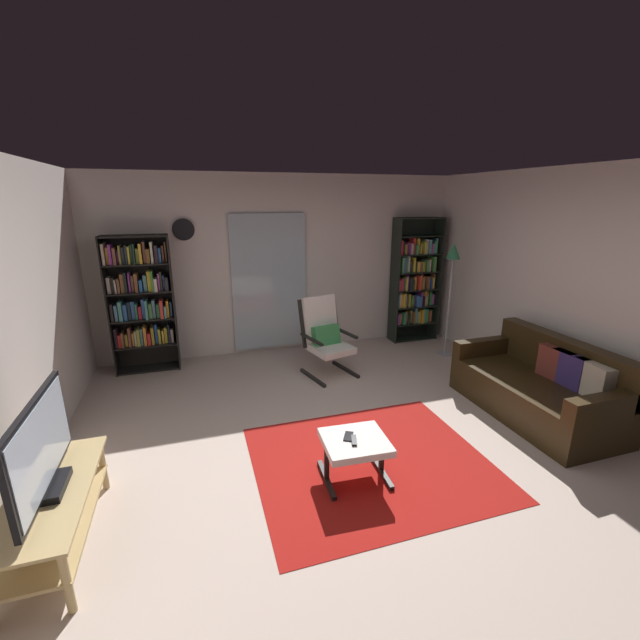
% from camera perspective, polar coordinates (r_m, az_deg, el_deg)
% --- Properties ---
extents(ground_plane, '(7.02, 7.02, 0.00)m').
position_cam_1_polar(ground_plane, '(4.04, 4.76, -17.36)').
color(ground_plane, beige).
extents(wall_back, '(5.60, 0.06, 2.60)m').
position_cam_1_polar(wall_back, '(6.21, -5.14, 7.62)').
color(wall_back, silver).
rests_on(wall_back, ground).
extents(wall_right, '(0.06, 6.00, 2.60)m').
position_cam_1_polar(wall_right, '(5.15, 34.24, 3.01)').
color(wall_right, silver).
rests_on(wall_right, ground).
extents(glass_door_panel, '(1.10, 0.01, 2.00)m').
position_cam_1_polar(glass_door_panel, '(6.14, -7.01, 5.10)').
color(glass_door_panel, silver).
extents(area_rug, '(2.03, 1.75, 0.01)m').
position_cam_1_polar(area_rug, '(3.89, 7.08, -18.91)').
color(area_rug, '#A31813').
rests_on(area_rug, ground).
extents(tv_stand, '(0.48, 1.19, 0.44)m').
position_cam_1_polar(tv_stand, '(3.42, -33.05, -21.35)').
color(tv_stand, tan).
rests_on(tv_stand, ground).
extents(television, '(0.20, 1.03, 0.62)m').
position_cam_1_polar(television, '(3.20, -34.19, -14.65)').
color(television, black).
rests_on(television, tv_stand).
extents(bookshelf_near_tv, '(0.81, 0.30, 1.81)m').
position_cam_1_polar(bookshelf_near_tv, '(5.87, -23.61, 2.77)').
color(bookshelf_near_tv, black).
rests_on(bookshelf_near_tv, ground).
extents(bookshelf_near_sofa, '(0.76, 0.30, 1.97)m').
position_cam_1_polar(bookshelf_near_sofa, '(6.82, 12.93, 5.17)').
color(bookshelf_near_sofa, black).
rests_on(bookshelf_near_sofa, ground).
extents(leather_sofa, '(0.88, 1.72, 0.82)m').
position_cam_1_polar(leather_sofa, '(5.04, 28.23, -8.27)').
color(leather_sofa, '#2F220F').
rests_on(leather_sofa, ground).
extents(lounge_armchair, '(0.70, 0.77, 1.02)m').
position_cam_1_polar(lounge_armchair, '(5.40, 0.72, -2.00)').
color(lounge_armchair, black).
rests_on(lounge_armchair, ground).
extents(ottoman, '(0.55, 0.51, 0.36)m').
position_cam_1_polar(ottoman, '(3.54, 4.87, -17.00)').
color(ottoman, white).
rests_on(ottoman, ground).
extents(tv_remote, '(0.08, 0.15, 0.02)m').
position_cam_1_polar(tv_remote, '(3.46, 4.74, -16.29)').
color(tv_remote, black).
rests_on(tv_remote, ottoman).
extents(cell_phone, '(0.13, 0.16, 0.01)m').
position_cam_1_polar(cell_phone, '(3.52, 3.96, -15.78)').
color(cell_phone, black).
rests_on(cell_phone, ottoman).
extents(floor_lamp_by_shelf, '(0.22, 0.22, 1.66)m').
position_cam_1_polar(floor_lamp_by_shelf, '(6.16, 17.86, 7.19)').
color(floor_lamp_by_shelf, '#A5A5AD').
rests_on(floor_lamp_by_shelf, ground).
extents(wall_clock, '(0.29, 0.03, 0.29)m').
position_cam_1_polar(wall_clock, '(5.93, -18.41, 11.81)').
color(wall_clock, silver).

